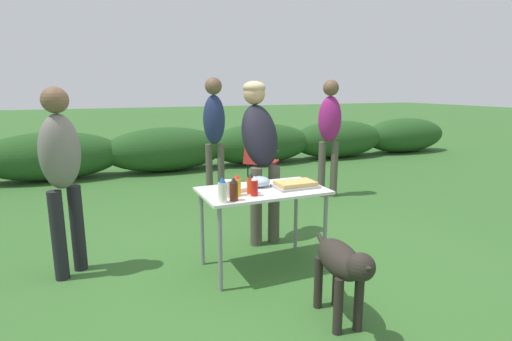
{
  "coord_description": "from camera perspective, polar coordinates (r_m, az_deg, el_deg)",
  "views": [
    {
      "loc": [
        -1.39,
        -3.13,
        1.63
      ],
      "look_at": [
        -0.02,
        0.11,
        0.89
      ],
      "focal_mm": 28.0,
      "sensor_mm": 36.0,
      "label": 1
    }
  ],
  "objects": [
    {
      "name": "standing_person_in_dark_puffer",
      "position": [
        5.99,
        10.46,
        6.23
      ],
      "size": [
        0.41,
        0.36,
        1.73
      ],
      "rotation": [
        0.0,
        0.0,
        -0.43
      ],
      "color": "#4C473D",
      "rests_on": "ground"
    },
    {
      "name": "standing_person_in_gray_fleece",
      "position": [
        4.15,
        0.57,
        3.94
      ],
      "size": [
        0.42,
        0.53,
        1.69
      ],
      "rotation": [
        0.0,
        0.0,
        0.07
      ],
      "color": "#4C473D",
      "rests_on": "ground"
    },
    {
      "name": "mustard_bottle",
      "position": [
        3.32,
        -2.75,
        -2.15
      ],
      "size": [
        0.07,
        0.07,
        0.18
      ],
      "color": "yellow",
      "rests_on": "folding_table"
    },
    {
      "name": "food_tray",
      "position": [
        3.61,
        5.66,
        -2.02
      ],
      "size": [
        0.39,
        0.25,
        0.06
      ],
      "color": "#9E9EA3",
      "rests_on": "folding_table"
    },
    {
      "name": "hot_sauce_bottle",
      "position": [
        3.38,
        -0.75,
        -1.91
      ],
      "size": [
        0.07,
        0.07,
        0.18
      ],
      "color": "#CC4214",
      "rests_on": "folding_table"
    },
    {
      "name": "standing_person_with_beanie",
      "position": [
        5.6,
        -5.99,
        6.36
      ],
      "size": [
        0.36,
        0.3,
        1.76
      ],
      "rotation": [
        0.0,
        0.0,
        -0.33
      ],
      "color": "#4C473D",
      "rests_on": "ground"
    },
    {
      "name": "ground_plane",
      "position": [
        3.79,
        0.92,
        -13.59
      ],
      "size": [
        60.0,
        60.0,
        0.0
      ],
      "primitive_type": "plane",
      "color": "#336028"
    },
    {
      "name": "paper_cup_stack",
      "position": [
        3.28,
        -4.04,
        -2.61
      ],
      "size": [
        0.08,
        0.08,
        0.14
      ],
      "primitive_type": "cylinder",
      "color": "white",
      "rests_on": "folding_table"
    },
    {
      "name": "mayo_bottle",
      "position": [
        3.12,
        -4.81,
        -2.87
      ],
      "size": [
        0.07,
        0.07,
        0.21
      ],
      "color": "silver",
      "rests_on": "folding_table"
    },
    {
      "name": "folding_table",
      "position": [
        3.56,
        0.95,
        -3.9
      ],
      "size": [
        1.1,
        0.64,
        0.74
      ],
      "color": "silver",
      "rests_on": "ground"
    },
    {
      "name": "bbq_sauce_bottle",
      "position": [
        3.17,
        -3.19,
        -2.74
      ],
      "size": [
        0.07,
        0.07,
        0.19
      ],
      "color": "#562314",
      "rests_on": "folding_table"
    },
    {
      "name": "camp_chair_green_behind_table",
      "position": [
        6.62,
        0.71,
        1.77
      ],
      "size": [
        0.73,
        0.75,
        0.83
      ],
      "rotation": [
        0.0,
        0.0,
        -0.71
      ],
      "color": "maroon",
      "rests_on": "ground"
    },
    {
      "name": "shrub_hedge",
      "position": [
        7.99,
        -12.75,
        2.96
      ],
      "size": [
        14.4,
        0.9,
        0.86
      ],
      "color": "#234C1E",
      "rests_on": "ground"
    },
    {
      "name": "ketchup_bottle",
      "position": [
        3.31,
        -0.25,
        -2.27
      ],
      "size": [
        0.06,
        0.06,
        0.17
      ],
      "color": "red",
      "rests_on": "folding_table"
    },
    {
      "name": "dog",
      "position": [
        2.88,
        12.18,
        -13.12
      ],
      "size": [
        0.31,
        0.82,
        0.63
      ],
      "rotation": [
        0.0,
        0.0,
        2.98
      ],
      "color": "#28231E",
      "rests_on": "ground"
    },
    {
      "name": "mixing_bowl",
      "position": [
        3.62,
        0.54,
        -1.6
      ],
      "size": [
        0.19,
        0.19,
        0.1
      ],
      "primitive_type": "ellipsoid",
      "color": "#99B2CC",
      "rests_on": "folding_table"
    },
    {
      "name": "standing_person_in_red_jacket",
      "position": [
        3.73,
        -26.04,
        0.66
      ],
      "size": [
        0.45,
        0.44,
        1.63
      ],
      "rotation": [
        0.0,
        0.0,
        0.76
      ],
      "color": "black",
      "rests_on": "ground"
    },
    {
      "name": "plate_stack",
      "position": [
        3.51,
        -3.23,
        -2.5
      ],
      "size": [
        0.25,
        0.25,
        0.04
      ],
      "primitive_type": "cylinder",
      "color": "white",
      "rests_on": "folding_table"
    }
  ]
}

